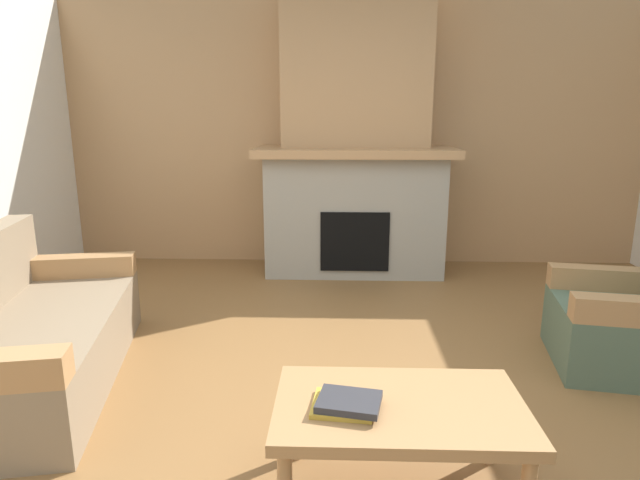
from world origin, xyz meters
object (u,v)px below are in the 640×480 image
couch (27,337)px  coffee_table (400,415)px  fireplace (355,154)px  armchair (630,322)px

couch → coffee_table: 2.24m
fireplace → couch: size_ratio=1.40×
armchair → coffee_table: (-1.56, -1.22, 0.08)m
armchair → coffee_table: bearing=-141.8°
coffee_table → armchair: bearing=38.2°
fireplace → armchair: bearing=-51.5°
fireplace → couch: bearing=-129.1°
fireplace → armchair: size_ratio=3.08×
fireplace → couch: (-1.96, -2.41, -0.88)m
couch → coffee_table: couch is taller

